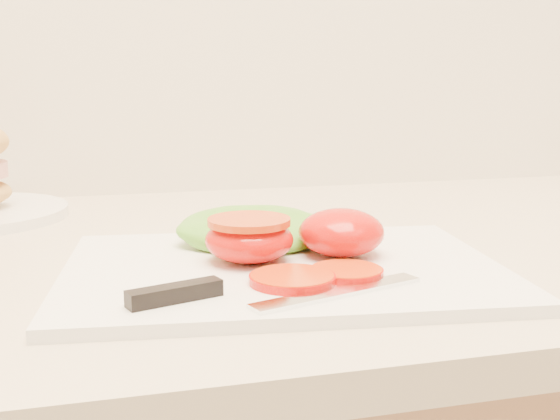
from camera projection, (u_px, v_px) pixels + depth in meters
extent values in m
cube|color=white|center=(283.00, 270.00, 0.59)|extent=(0.39, 0.31, 0.01)
ellipsoid|color=red|center=(341.00, 232.00, 0.62)|extent=(0.08, 0.08, 0.04)
ellipsoid|color=red|center=(249.00, 240.00, 0.60)|extent=(0.08, 0.08, 0.04)
cylinder|color=#B41D0A|center=(249.00, 222.00, 0.60)|extent=(0.07, 0.07, 0.01)
cylinder|color=#CA4E0D|center=(292.00, 279.00, 0.54)|extent=(0.06, 0.06, 0.01)
cylinder|color=#CA4E0D|center=(346.00, 272.00, 0.56)|extent=(0.06, 0.06, 0.01)
ellipsoid|color=#5FA92C|center=(256.00, 229.00, 0.66)|extent=(0.16, 0.12, 0.03)
cube|color=silver|center=(338.00, 292.00, 0.51)|extent=(0.14, 0.06, 0.00)
cube|color=black|center=(175.00, 293.00, 0.50)|extent=(0.07, 0.04, 0.01)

